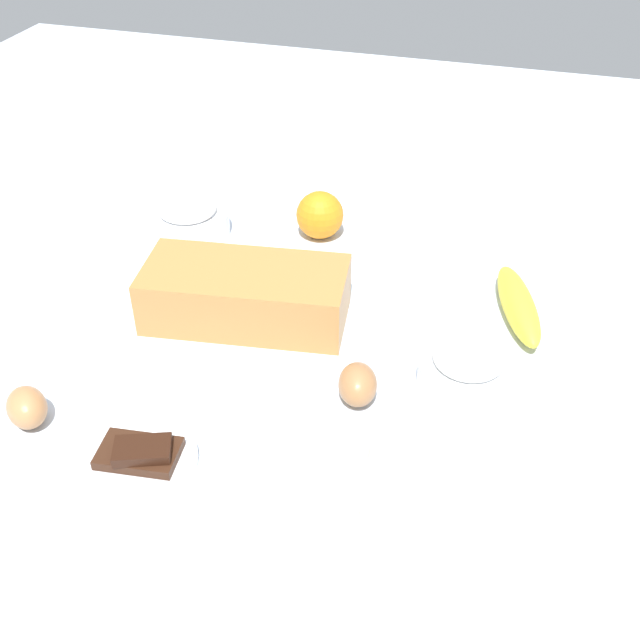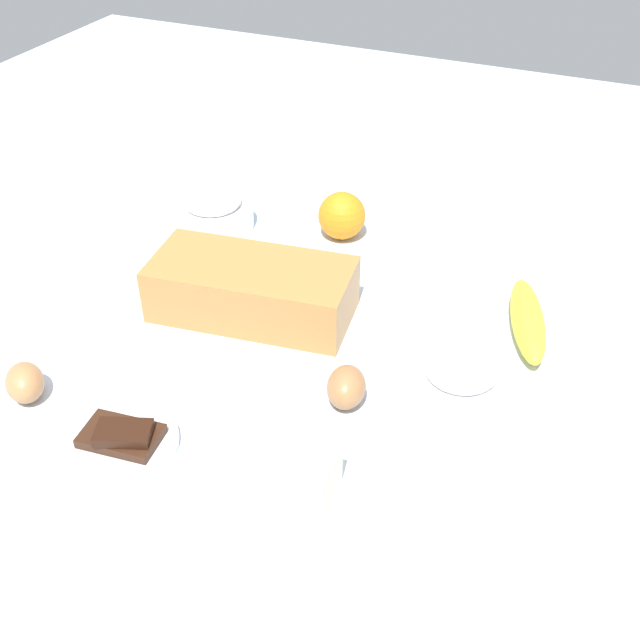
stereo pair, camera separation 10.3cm
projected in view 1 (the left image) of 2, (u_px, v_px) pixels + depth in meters
The scene contains 10 objects.
ground_plane at pixel (320, 349), 1.06m from camera, with size 2.40×2.40×0.02m, color silver.
loaf_pan at pixel (245, 293), 1.07m from camera, with size 0.29×0.17×0.08m.
flour_bowl at pixel (467, 370), 0.96m from camera, with size 0.12×0.12×0.07m.
sugar_bowl at pixel (188, 218), 1.27m from camera, with size 0.13×0.13×0.06m.
banana at pixel (518, 305), 1.09m from camera, with size 0.19×0.04×0.04m, color yellow.
orange_fruit at pixel (320, 215), 1.26m from camera, with size 0.08×0.08×0.08m, color orange.
butter_block at pixel (323, 473), 0.83m from camera, with size 0.09×0.06×0.06m, color #F4EDB2.
egg_near_butter at pixel (27, 407), 0.92m from camera, with size 0.05×0.05×0.06m, color #B57A4A.
egg_beside_bowl at pixel (358, 384), 0.95m from camera, with size 0.05×0.05×0.06m, color #A36E42.
chocolate_plate at pixel (140, 457), 0.87m from camera, with size 0.13×0.13×0.03m.
Camera 1 is at (0.23, -0.79, 0.66)m, focal length 43.48 mm.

